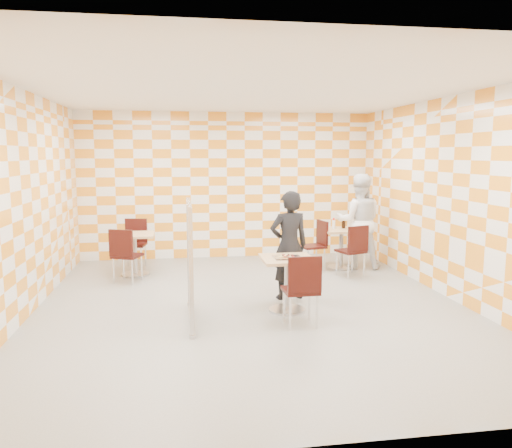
# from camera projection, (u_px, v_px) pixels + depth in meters

# --- Properties ---
(room_shell) EXTENTS (7.00, 7.00, 7.00)m
(room_shell) POSITION_uv_depth(u_px,v_px,m) (246.00, 198.00, 7.44)
(room_shell) COLOR gray
(room_shell) RESTS_ON ground
(main_table) EXTENTS (0.70, 0.70, 0.75)m
(main_table) POSITION_uv_depth(u_px,v_px,m) (287.00, 275.00, 6.82)
(main_table) COLOR #DAB975
(main_table) RESTS_ON ground
(second_table) EXTENTS (0.70, 0.70, 0.75)m
(second_table) POSITION_uv_depth(u_px,v_px,m) (341.00, 242.00, 9.41)
(second_table) COLOR #DAB975
(second_table) RESTS_ON ground
(empty_table) EXTENTS (0.70, 0.70, 0.75)m
(empty_table) POSITION_uv_depth(u_px,v_px,m) (135.00, 247.00, 8.86)
(empty_table) COLOR #DAB975
(empty_table) RESTS_ON ground
(chair_main_front) EXTENTS (0.43, 0.44, 0.92)m
(chair_main_front) POSITION_uv_depth(u_px,v_px,m) (302.00, 285.00, 6.15)
(chair_main_front) COLOR black
(chair_main_front) RESTS_ON ground
(chair_second_front) EXTENTS (0.53, 0.54, 0.92)m
(chair_second_front) POSITION_uv_depth(u_px,v_px,m) (354.00, 247.00, 8.70)
(chair_second_front) COLOR black
(chair_second_front) RESTS_ON ground
(chair_second_side) EXTENTS (0.50, 0.49, 0.92)m
(chair_second_side) POSITION_uv_depth(u_px,v_px,m) (317.00, 241.00, 9.26)
(chair_second_side) COLOR black
(chair_second_side) RESTS_ON ground
(chair_empty_near) EXTENTS (0.55, 0.56, 0.92)m
(chair_empty_near) POSITION_uv_depth(u_px,v_px,m) (124.00, 251.00, 8.28)
(chair_empty_near) COLOR black
(chair_empty_near) RESTS_ON ground
(chair_empty_far) EXTENTS (0.48, 0.49, 0.92)m
(chair_empty_far) POSITION_uv_depth(u_px,v_px,m) (135.00, 239.00, 9.48)
(chair_empty_far) COLOR black
(chair_empty_far) RESTS_ON ground
(partition) EXTENTS (0.08, 1.38, 1.55)m
(partition) POSITION_uv_depth(u_px,v_px,m) (190.00, 261.00, 6.38)
(partition) COLOR white
(partition) RESTS_ON ground
(man_dark) EXTENTS (0.64, 0.46, 1.62)m
(man_dark) POSITION_uv_depth(u_px,v_px,m) (289.00, 245.00, 7.39)
(man_dark) COLOR black
(man_dark) RESTS_ON ground
(man_white) EXTENTS (1.01, 0.87, 1.79)m
(man_white) POSITION_uv_depth(u_px,v_px,m) (359.00, 221.00, 9.39)
(man_white) COLOR white
(man_white) RESTS_ON ground
(pizza_on_foil) EXTENTS (0.40, 0.40, 0.04)m
(pizza_on_foil) POSITION_uv_depth(u_px,v_px,m) (288.00, 257.00, 6.77)
(pizza_on_foil) COLOR silver
(pizza_on_foil) RESTS_ON main_table
(sport_bottle) EXTENTS (0.06, 0.06, 0.20)m
(sport_bottle) POSITION_uv_depth(u_px,v_px,m) (334.00, 224.00, 9.43)
(sport_bottle) COLOR white
(sport_bottle) RESTS_ON second_table
(soda_bottle) EXTENTS (0.07, 0.07, 0.23)m
(soda_bottle) POSITION_uv_depth(u_px,v_px,m) (344.00, 223.00, 9.47)
(soda_bottle) COLOR black
(soda_bottle) RESTS_ON second_table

